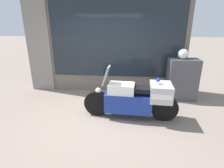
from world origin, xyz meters
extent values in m
plane|color=gray|center=(0.00, 0.00, 0.00)|extent=(60.00, 60.00, 0.00)
cube|color=#6B6056|center=(0.00, 2.00, 1.87)|extent=(5.17, 0.40, 3.74)
cube|color=gray|center=(-2.20, 2.03, 1.87)|extent=(0.77, 0.55, 3.74)
cube|color=#1E262D|center=(0.35, 1.79, 1.92)|extent=(4.17, 0.02, 2.74)
cube|color=slate|center=(0.31, 2.01, 0.28)|extent=(3.95, 0.30, 0.55)
cube|color=silver|center=(0.31, 2.15, 1.24)|extent=(3.95, 0.02, 1.41)
cube|color=beige|center=(0.31, 2.01, 1.93)|extent=(3.95, 0.30, 0.02)
cube|color=#B7B2A8|center=(-0.91, 2.01, 1.97)|extent=(0.18, 0.04, 0.05)
cube|color=#195623|center=(0.31, 2.01, 1.97)|extent=(0.18, 0.04, 0.05)
cube|color=maroon|center=(1.53, 2.01, 1.97)|extent=(0.18, 0.04, 0.05)
cube|color=red|center=(-0.90, 1.94, 0.69)|extent=(0.19, 0.02, 0.27)
cube|color=#2D8E42|center=(0.31, 1.94, 0.69)|extent=(0.19, 0.01, 0.27)
cube|color=orange|center=(1.52, 1.94, 0.69)|extent=(0.19, 0.02, 0.27)
cylinder|color=black|center=(-0.01, 0.11, 0.31)|extent=(0.64, 0.18, 0.63)
cylinder|color=black|center=(1.61, 0.00, 0.31)|extent=(0.64, 0.18, 0.63)
cube|color=navy|center=(0.76, 0.06, 0.40)|extent=(1.13, 0.53, 0.45)
cube|color=white|center=(0.59, 0.07, 0.72)|extent=(0.63, 0.45, 0.27)
cube|color=black|center=(1.01, 0.04, 0.75)|extent=(0.66, 0.39, 0.10)
cube|color=#B7B7BC|center=(1.49, 0.01, 0.71)|extent=(0.52, 0.66, 0.38)
cube|color=white|center=(1.49, 0.01, 0.71)|extent=(0.48, 0.67, 0.11)
cube|color=#B2BCC6|center=(0.23, 0.10, 1.04)|extent=(0.18, 0.33, 0.44)
sphere|color=white|center=(0.03, 0.11, 0.65)|extent=(0.14, 0.14, 0.14)
sphere|color=blue|center=(1.41, 0.01, 0.99)|extent=(0.09, 0.09, 0.09)
cube|color=#4C4C51|center=(2.36, 1.36, 0.61)|extent=(0.84, 0.50, 1.23)
sphere|color=white|center=(2.29, 1.35, 1.37)|extent=(0.29, 0.29, 0.29)
camera|label=1|loc=(0.70, -3.79, 2.17)|focal=28.00mm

